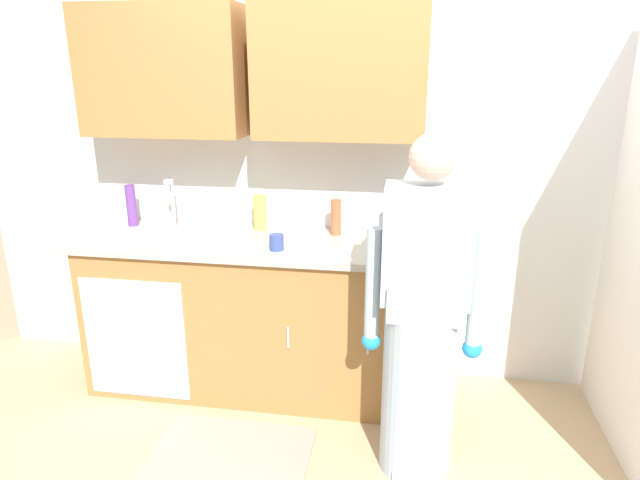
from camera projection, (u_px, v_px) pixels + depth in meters
ground_plane at (326, 471)px, 2.64m from camera, size 9.00×9.00×0.00m
kitchen_wall_with_uppers at (329, 139)px, 3.15m from camera, size 4.80×0.44×2.70m
counter_cabinet at (252, 317)px, 3.24m from camera, size 1.90×0.62×0.90m
countertop at (250, 242)px, 3.10m from camera, size 1.96×0.66×0.04m
sink at (171, 237)px, 3.18m from camera, size 0.50×0.36×0.35m
person_at_sink at (421, 338)px, 2.47m from camera, size 0.55×0.34×1.62m
floor_mat at (232, 452)px, 2.76m from camera, size 0.80×0.50×0.01m
bottle_soap at (260, 213)px, 3.24m from camera, size 0.08×0.08×0.21m
bottle_water_short at (391, 219)px, 3.12m from camera, size 0.06×0.06×0.20m
bottle_water_tall at (336, 217)px, 3.14m from camera, size 0.06×0.06×0.21m
bottle_cleaner_spray at (131, 205)px, 3.32m from camera, size 0.06×0.06×0.25m
cup_by_sink at (277, 242)px, 2.89m from camera, size 0.08×0.08×0.09m
knife_on_counter at (324, 246)px, 2.95m from camera, size 0.16×0.21×0.01m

